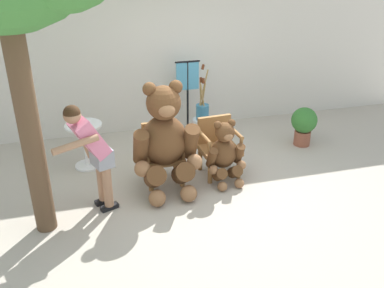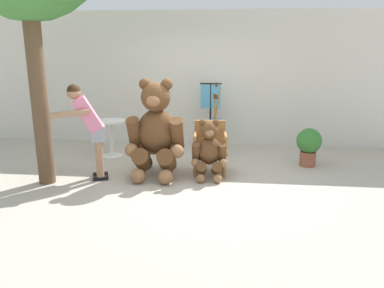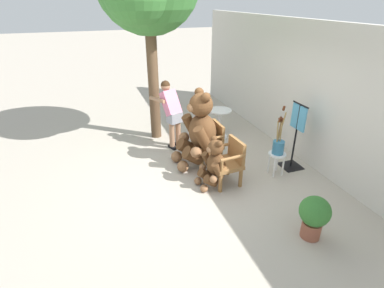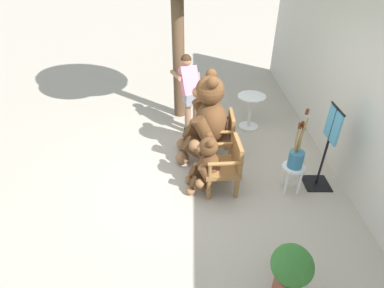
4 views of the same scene
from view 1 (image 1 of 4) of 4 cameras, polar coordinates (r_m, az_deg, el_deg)
name	(u,v)px [view 1 (image 1 of 4)]	position (r m, az deg, el deg)	size (l,w,h in m)	color
ground_plane	(198,189)	(6.20, 0.83, -6.02)	(60.00, 60.00, 0.00)	#B2A899
back_wall	(162,53)	(7.82, -3.99, 11.97)	(10.00, 0.16, 2.80)	beige
wooden_chair_left	(162,151)	(6.24, -4.00, -0.98)	(0.56, 0.52, 0.86)	olive
wooden_chair_right	(218,145)	(6.43, 3.49, -0.09)	(0.60, 0.56, 0.86)	olive
teddy_bear_large	(165,139)	(5.87, -3.57, 0.61)	(0.95, 0.89, 1.58)	brown
teddy_bear_small	(225,153)	(6.19, 4.41, -1.17)	(0.58, 0.56, 0.96)	brown
person_visitor	(92,148)	(5.46, -13.21, -0.55)	(0.73, 0.66, 1.52)	black
white_stool	(202,125)	(7.38, 1.38, 2.58)	(0.34, 0.34, 0.46)	white
brush_bucket	(202,109)	(7.27, 1.40, 4.66)	(0.22, 0.22, 0.96)	teal
round_side_table	(85,141)	(6.79, -14.06, 0.44)	(0.56, 0.56, 0.72)	white
potted_plant	(304,124)	(7.57, 14.69, 2.65)	(0.44, 0.44, 0.68)	brown
clothing_display_stand	(188,96)	(7.64, -0.58, 6.36)	(0.44, 0.40, 1.36)	black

